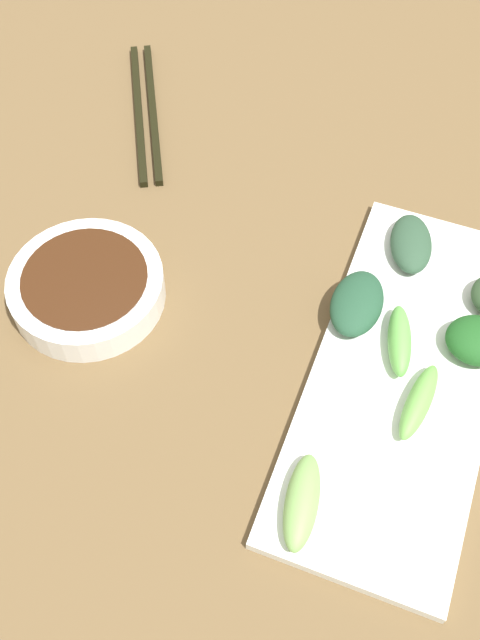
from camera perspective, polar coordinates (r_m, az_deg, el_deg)
name	(u,v)px	position (r m, az deg, el deg)	size (l,w,h in m)	color
tabletop	(258,347)	(0.69, 1.38, -2.08)	(2.10, 2.10, 0.02)	brown
sauce_bowl	(87,287)	(0.71, -11.81, 2.55)	(0.15, 0.15, 0.03)	white
serving_plate	(403,378)	(0.67, 12.53, -4.43)	(0.16, 0.38, 0.01)	white
broccoli_leafy_0	(411,244)	(0.74, 13.13, 5.80)	(0.04, 0.07, 0.02)	#2B4A33
broccoli_leafy_1	(478,341)	(0.68, 17.98, -1.52)	(0.06, 0.05, 0.03)	#1D541E
broccoli_leafy_2	(357,303)	(0.68, 9.06, 1.29)	(0.05, 0.07, 0.02)	#214830
broccoli_stalk_3	(302,502)	(0.59, 4.83, -13.89)	(0.03, 0.08, 0.02)	#77A855
broccoli_stalk_4	(399,340)	(0.67, 12.28, -1.57)	(0.02, 0.07, 0.02)	#61B04A
broccoli_stalk_5	(419,402)	(0.64, 13.72, -6.19)	(0.02, 0.08, 0.02)	#68AB49
chopsticks	(146,111)	(0.88, -7.32, 15.76)	(0.13, 0.21, 0.01)	black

